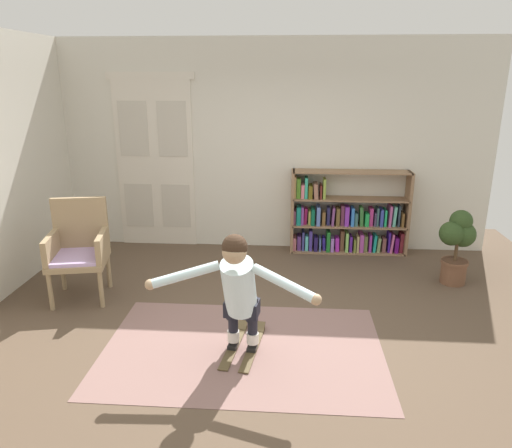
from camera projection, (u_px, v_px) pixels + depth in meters
name	position (u px, v px, depth m)	size (l,w,h in m)	color
ground_plane	(263.00, 336.00, 4.59)	(7.20, 7.20, 0.00)	brown
back_wall	(274.00, 147.00, 6.64)	(6.00, 0.10, 2.90)	beige
double_door	(155.00, 162.00, 6.76)	(1.22, 0.05, 2.45)	beige
rug	(243.00, 348.00, 4.37)	(2.55, 1.69, 0.01)	#84625C
bookshelf	(344.00, 219.00, 6.66)	(1.62, 0.30, 1.16)	#8A694C
wicker_chair	(79.00, 247.00, 5.27)	(0.71, 0.71, 1.10)	#9C825D
potted_plant	(457.00, 242.00, 5.66)	(0.44, 0.38, 0.89)	brown
skis_pair	(244.00, 345.00, 4.39)	(0.37, 0.82, 0.07)	brown
person_skier	(238.00, 286.00, 4.03)	(1.44, 0.67, 1.12)	white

